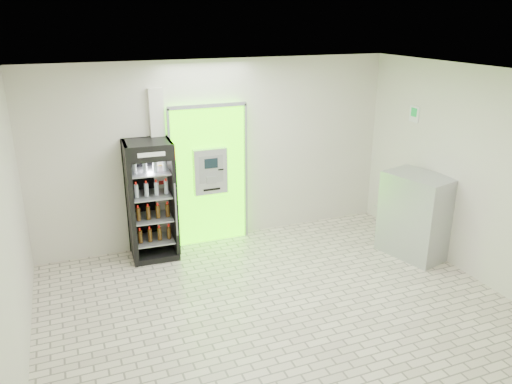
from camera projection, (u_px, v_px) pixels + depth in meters
ground at (279, 310)px, 6.50m from camera, size 6.00×6.00×0.00m
room_shell at (281, 175)px, 5.89m from camera, size 6.00×6.00×6.00m
atm_assembly at (209, 174)px, 8.16m from camera, size 1.30×0.24×2.33m
pillar at (160, 171)px, 7.87m from camera, size 0.22×0.11×2.60m
beverage_cooler at (151, 203)px, 7.70m from camera, size 0.73×0.68×1.87m
steel_cabinet at (416, 215)px, 7.82m from camera, size 0.91×1.13×1.33m
exit_sign at (414, 114)px, 8.06m from camera, size 0.02×0.22×0.26m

